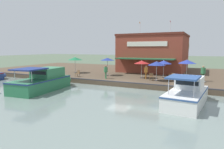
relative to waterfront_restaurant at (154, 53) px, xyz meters
The scene contains 20 objects.
ground_plane 13.85m from the waterfront_restaurant, ahead, with size 220.00×220.00×0.00m, color #4C5B47.
quay_deck 4.11m from the waterfront_restaurant, 11.57° to the right, with size 22.00×56.00×0.60m, color #4C3D2D.
quay_edge_fender 13.60m from the waterfront_restaurant, ahead, with size 0.20×50.40×0.10m, color #2D2D33.
waterfront_restaurant is the anchor object (origin of this frame).
patio_umbrella_mid_patio_right 11.18m from the waterfront_restaurant, 33.67° to the left, with size 2.01×2.01×2.53m.
patio_umbrella_by_entrance 13.16m from the waterfront_restaurant, 51.39° to the right, with size 2.30×2.30×2.50m.
patio_umbrella_near_quay_edge 8.10m from the waterfront_restaurant, 23.31° to the left, with size 2.00×2.00×2.28m.
patio_umbrella_back_row 9.72m from the waterfront_restaurant, 26.89° to the right, with size 1.95×1.95×2.52m.
patio_umbrella_far_corner 9.09m from the waterfront_restaurant, ahead, with size 1.96×1.96×2.29m.
patio_umbrella_mid_patio_left 10.91m from the waterfront_restaurant, 15.98° to the left, with size 2.03×2.03×2.33m.
cafe_chair_far_corner_seat 11.45m from the waterfront_restaurant, 23.90° to the left, with size 0.49×0.49×0.85m.
cafe_chair_beside_entrance 13.96m from the waterfront_restaurant, 32.59° to the right, with size 0.53×0.53×0.85m.
cafe_chair_back_row_seat 10.44m from the waterfront_restaurant, 27.00° to the left, with size 0.60×0.60×0.85m.
cafe_chair_mid_patio 10.91m from the waterfront_restaurant, 12.86° to the left, with size 0.56×0.56×0.85m.
person_at_quay_edge 11.62m from the waterfront_restaurant, 43.56° to the left, with size 0.51×0.51×1.80m.
person_near_entrance 9.63m from the waterfront_restaurant, ahead, with size 0.46×0.46×1.64m.
person_mid_patio 12.06m from the waterfront_restaurant, 15.42° to the right, with size 0.47×0.47×1.67m.
motorboat_fourth_along 19.31m from the waterfront_restaurant, 21.47° to the right, with size 8.00×3.52×2.42m.
motorboat_mid_row 18.62m from the waterfront_restaurant, 22.78° to the left, with size 7.13×2.95×2.36m.
tree_downstream_bank 6.25m from the waterfront_restaurant, 154.63° to the left, with size 4.70×4.47×6.48m.
Camera 1 is at (20.16, 8.95, 4.35)m, focal length 32.00 mm.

